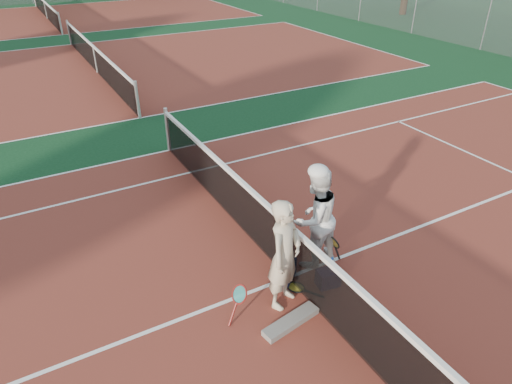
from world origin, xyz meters
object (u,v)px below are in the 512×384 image
racket_red (240,302)px  sports_bag_navy (285,271)px  player_a (285,255)px  water_bottle (331,267)px  net_main (289,252)px  player_b (315,218)px  racket_spare (296,287)px  sports_bag_purple (328,278)px  racket_black_held (333,250)px

racket_red → sports_bag_navy: size_ratio=1.32×
player_a → water_bottle: player_a is taller
net_main → player_b: size_ratio=6.32×
racket_spare → water_bottle: bearing=-123.2°
sports_bag_navy → player_a: bearing=-124.8°
net_main → racket_red: size_ratio=21.06×
net_main → player_b: player_b is taller
racket_spare → water_bottle: water_bottle is taller
player_a → water_bottle: (0.99, 0.13, -0.72)m
sports_bag_navy → sports_bag_purple: bearing=-41.9°
player_b → racket_black_held: bearing=132.0°
player_a → racket_spare: (0.33, 0.13, -0.85)m
racket_red → racket_spare: bearing=-20.9°
sports_bag_navy → racket_black_held: bearing=-4.3°
net_main → player_a: (-0.35, -0.40, 0.36)m
player_b → water_bottle: (0.07, -0.43, -0.72)m
sports_bag_purple → player_a: bearing=177.1°
net_main → sports_bag_purple: 0.73m
racket_spare → player_b: bearing=-87.2°
player_b → racket_black_held: size_ratio=3.10×
player_a → sports_bag_navy: (0.29, 0.42, -0.71)m
water_bottle → racket_red: bearing=-177.4°
player_b → sports_bag_navy: bearing=4.7°
racket_black_held → sports_bag_purple: (-0.38, -0.39, -0.14)m
player_b → racket_spare: bearing=27.4°
player_a → net_main: bearing=18.2°
racket_black_held → racket_red: bearing=-0.2°
player_a → racket_red: 0.92m
racket_spare → water_bottle: size_ratio=2.00×
racket_red → racket_black_held: bearing=-16.4°
racket_spare → sports_bag_navy: (-0.04, 0.28, 0.14)m
net_main → sports_bag_navy: (-0.06, 0.02, -0.35)m
racket_red → sports_bag_purple: size_ratio=1.52×
net_main → racket_spare: size_ratio=18.30×
racket_spare → sports_bag_purple: 0.52m
racket_red → racket_spare: racket_red is taller
racket_spare → net_main: bearing=-38.2°
player_b → sports_bag_purple: 0.95m
player_a → sports_bag_purple: 1.08m
racket_spare → sports_bag_navy: bearing=-25.4°
net_main → player_a: size_ratio=6.33×
player_b → net_main: bearing=7.8°
racket_black_held → sports_bag_navy: bearing=-13.5°
water_bottle → sports_bag_navy: bearing=157.9°
racket_spare → racket_red: bearing=61.7°
racket_red → water_bottle: bearing=-22.8°
water_bottle → sports_bag_purple: bearing=-138.3°
net_main → player_a: 0.64m
racket_red → sports_bag_purple: bearing=-29.0°
net_main → water_bottle: bearing=-22.5°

